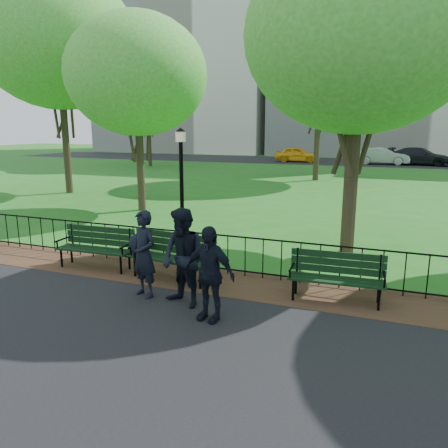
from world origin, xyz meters
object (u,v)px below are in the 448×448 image
at_px(person_left, 144,254).
at_px(person_right, 209,273).
at_px(tree_near_e, 360,34).
at_px(tree_far_c, 321,52).
at_px(park_bench_left_a, 97,243).
at_px(sedan_silver, 383,156).
at_px(person_mid, 183,258).
at_px(park_bench_right_a, 337,272).
at_px(lamppost, 182,183).
at_px(tree_near_w, 137,75).
at_px(tree_mid_w, 58,41).
at_px(sedan_dark, 420,156).
at_px(taxi, 298,154).
at_px(park_bench_main, 159,248).
at_px(tree_far_w, 147,86).

distance_m(person_left, person_right, 1.63).
height_order(tree_near_e, tree_far_c, tree_far_c).
bearing_deg(park_bench_left_a, sedan_silver, 77.96).
bearing_deg(park_bench_left_a, person_mid, -26.83).
relative_size(park_bench_right_a, tree_near_e, 0.23).
relative_size(park_bench_left_a, tree_far_c, 0.17).
distance_m(lamppost, tree_near_w, 6.49).
xyz_separation_m(park_bench_right_a, person_mid, (-2.54, -1.26, 0.34)).
distance_m(tree_near_e, person_mid, 6.85).
bearing_deg(tree_mid_w, sedan_dark, 54.02).
height_order(person_left, taxi, person_left).
bearing_deg(sedan_dark, person_mid, -177.27).
distance_m(tree_far_c, person_right, 21.46).
distance_m(tree_far_c, person_left, 20.91).
distance_m(park_bench_right_a, lamppost, 5.20).
distance_m(park_bench_main, sedan_dark, 33.15).
xyz_separation_m(person_mid, taxi, (-4.88, 33.20, -0.21)).
bearing_deg(person_mid, park_bench_right_a, 47.87).
bearing_deg(park_bench_left_a, tree_far_c, 81.80).
relative_size(tree_near_w, person_left, 4.35).
xyz_separation_m(park_bench_right_a, lamppost, (-4.43, 2.48, 1.16)).
distance_m(lamppost, person_right, 4.91).
bearing_deg(person_mid, tree_mid_w, 159.05).
height_order(park_bench_left_a, tree_near_w, tree_near_w).
height_order(tree_near_w, person_right, tree_near_w).
bearing_deg(park_bench_main, park_bench_right_a, 7.40).
distance_m(park_bench_left_a, park_bench_right_a, 5.39).
distance_m(tree_far_c, person_mid, 21.05).
relative_size(tree_near_e, taxi, 1.91).
distance_m(tree_near_w, sedan_dark, 28.44).
xyz_separation_m(tree_far_c, person_left, (0.11, -19.88, -6.48)).
bearing_deg(person_mid, sedan_dark, 102.46).
distance_m(park_bench_right_a, person_left, 3.63).
bearing_deg(taxi, tree_near_e, -166.63).
distance_m(park_bench_main, tree_near_w, 9.15).
height_order(park_bench_right_a, sedan_dark, sedan_dark).
bearing_deg(taxi, tree_far_w, 128.07).
height_order(lamppost, sedan_silver, lamppost).
relative_size(person_left, sedan_silver, 0.38).
bearing_deg(person_mid, person_right, -7.90).
height_order(tree_far_c, tree_far_w, tree_far_c).
height_order(sedan_silver, sedan_dark, sedan_dark).
xyz_separation_m(tree_near_w, tree_near_e, (8.08, -3.16, 0.28)).
bearing_deg(sedan_dark, park_bench_left_a, 177.54).
bearing_deg(lamppost, person_mid, -63.18).
bearing_deg(tree_far_c, person_left, -89.68).
bearing_deg(tree_near_w, tree_far_w, 119.62).
distance_m(park_bench_right_a, tree_far_c, 20.26).
bearing_deg(park_bench_main, park_bench_left_a, -177.75).
xyz_separation_m(tree_near_e, sedan_dark, (2.98, 29.00, -4.58)).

